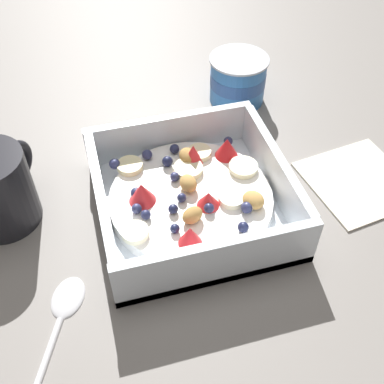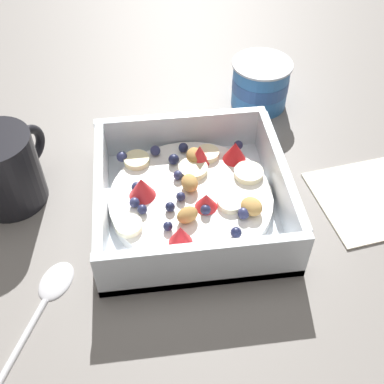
% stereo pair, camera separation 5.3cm
% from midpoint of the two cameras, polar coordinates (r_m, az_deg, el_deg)
% --- Properties ---
extents(ground_plane, '(2.40, 2.40, 0.00)m').
position_cam_midpoint_polar(ground_plane, '(0.54, -2.40, -3.80)').
color(ground_plane, gray).
extents(fruit_bowl, '(0.21, 0.21, 0.06)m').
position_cam_midpoint_polar(fruit_bowl, '(0.54, -2.83, -0.79)').
color(fruit_bowl, white).
rests_on(fruit_bowl, ground).
extents(spoon, '(0.09, 0.17, 0.01)m').
position_cam_midpoint_polar(spoon, '(0.49, -18.78, -14.49)').
color(spoon, silver).
rests_on(spoon, ground).
extents(yogurt_cup, '(0.08, 0.08, 0.07)m').
position_cam_midpoint_polar(yogurt_cup, '(0.69, 3.29, 13.26)').
color(yogurt_cup, '#3370B7').
rests_on(yogurt_cup, ground).
extents(folded_napkin, '(0.14, 0.14, 0.01)m').
position_cam_midpoint_polar(folded_napkin, '(0.60, 17.09, 1.20)').
color(folded_napkin, silver).
rests_on(folded_napkin, ground).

